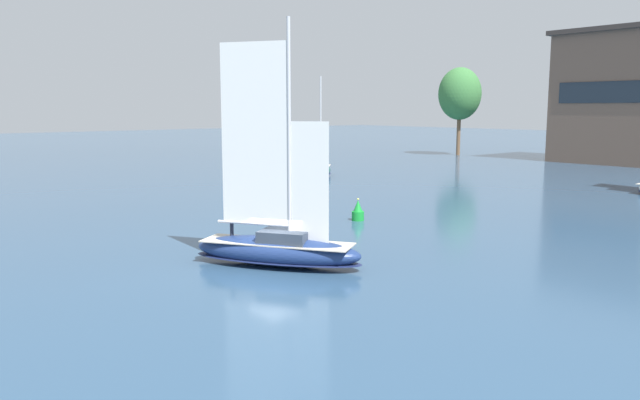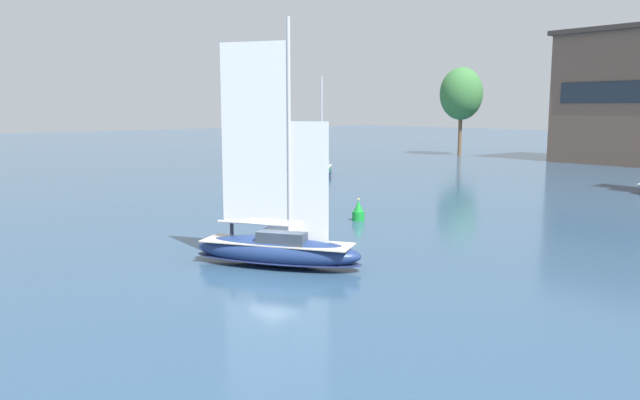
% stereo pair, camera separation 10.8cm
% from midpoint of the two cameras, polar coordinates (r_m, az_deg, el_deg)
% --- Properties ---
extents(ground_plane, '(400.00, 400.00, 0.00)m').
position_cam_midpoint_polar(ground_plane, '(33.41, -4.03, -5.98)').
color(ground_plane, '#2D4C6B').
extents(tree_shore_left, '(7.47, 7.47, 15.37)m').
position_cam_midpoint_polar(tree_shore_left, '(113.51, 12.64, 9.44)').
color(tree_shore_left, brown).
rests_on(tree_shore_left, ground).
extents(sailboat_main, '(9.31, 7.11, 12.82)m').
position_cam_midpoint_polar(sailboat_main, '(33.17, -4.03, -4.27)').
color(sailboat_main, navy).
rests_on(sailboat_main, ground).
extents(sailboat_moored_far_slip, '(7.89, 8.03, 12.09)m').
position_cam_midpoint_polar(sailboat_moored_far_slip, '(75.82, -0.03, 2.74)').
color(sailboat_moored_far_slip, '#194C47').
rests_on(sailboat_moored_far_slip, ground).
extents(channel_buoy, '(0.91, 0.91, 1.68)m').
position_cam_midpoint_polar(channel_buoy, '(46.43, 3.42, -1.08)').
color(channel_buoy, green).
rests_on(channel_buoy, ground).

